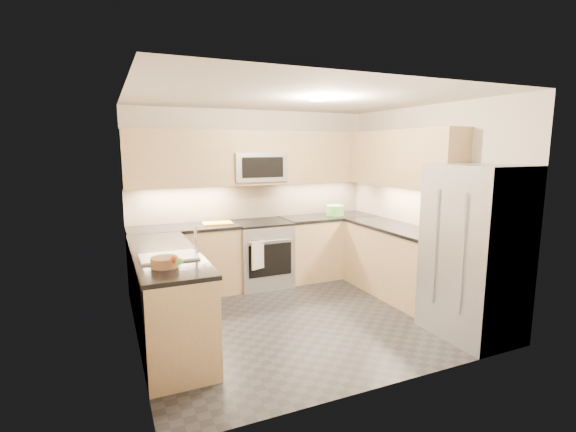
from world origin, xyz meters
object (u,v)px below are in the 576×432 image
object	(u,v)px
cutting_board	(218,223)
fruit_basket	(165,262)
microwave	(258,167)
refrigerator	(475,252)
gas_range	(262,254)
utensil_bowl	(335,210)

from	to	relation	value
cutting_board	fruit_basket	world-z (taller)	fruit_basket
microwave	fruit_basket	distance (m)	2.61
refrigerator	fruit_basket	world-z (taller)	refrigerator
gas_range	refrigerator	distance (m)	2.86
refrigerator	gas_range	bearing A→B (deg)	120.88
microwave	refrigerator	size ratio (longest dim) A/B	0.42
gas_range	refrigerator	world-z (taller)	refrigerator
microwave	cutting_board	size ratio (longest dim) A/B	1.92
gas_range	fruit_basket	xyz separation A→B (m)	(-1.58, -1.83, 0.53)
refrigerator	utensil_bowl	bearing A→B (deg)	95.61
microwave	gas_range	bearing A→B (deg)	-90.00
gas_range	microwave	size ratio (longest dim) A/B	1.20
utensil_bowl	cutting_board	bearing A→B (deg)	178.23
microwave	fruit_basket	world-z (taller)	microwave
utensil_bowl	cutting_board	size ratio (longest dim) A/B	0.68
gas_range	microwave	bearing A→B (deg)	90.00
microwave	fruit_basket	bearing A→B (deg)	-128.95
utensil_bowl	fruit_basket	size ratio (longest dim) A/B	1.14
microwave	utensil_bowl	world-z (taller)	microwave
gas_range	microwave	distance (m)	1.25
utensil_bowl	cutting_board	world-z (taller)	utensil_bowl
microwave	refrigerator	xyz separation A→B (m)	(1.45, -2.55, -0.80)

